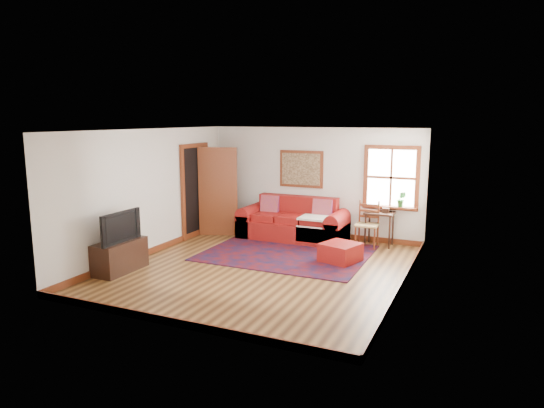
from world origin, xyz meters
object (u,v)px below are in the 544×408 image
at_px(red_ottoman, 340,253).
at_px(ladder_back_chair, 368,222).
at_px(side_table, 380,218).
at_px(red_leather_sofa, 294,225).
at_px(media_cabinet, 120,256).

height_order(red_ottoman, ladder_back_chair, ladder_back_chair).
relative_size(red_ottoman, side_table, 0.87).
bearing_deg(side_table, ladder_back_chair, -131.97).
bearing_deg(red_leather_sofa, ladder_back_chair, -1.15).
height_order(red_ottoman, media_cabinet, media_cabinet).
height_order(ladder_back_chair, media_cabinet, ladder_back_chair).
relative_size(red_ottoman, ladder_back_chair, 0.65).
bearing_deg(side_table, media_cabinet, -136.35).
bearing_deg(ladder_back_chair, media_cabinet, -136.61).
bearing_deg(media_cabinet, side_table, 43.65).
distance_m(red_ottoman, media_cabinet, 4.06).
bearing_deg(side_table, red_leather_sofa, -174.22).
distance_m(red_leather_sofa, red_ottoman, 1.98).
xyz_separation_m(side_table, ladder_back_chair, (-0.20, -0.23, -0.07)).
xyz_separation_m(side_table, media_cabinet, (-3.84, -3.67, -0.33)).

